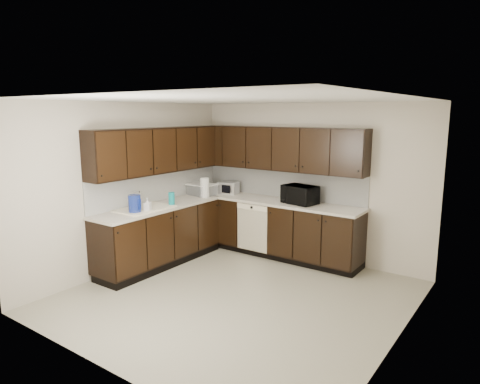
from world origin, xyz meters
name	(u,v)px	position (x,y,z in m)	size (l,w,h in m)	color
floor	(236,296)	(0.00, 0.00, 0.00)	(4.00, 4.00, 0.00)	#9D9882
ceiling	(236,99)	(0.00, 0.00, 2.50)	(4.00, 4.00, 0.00)	white
wall_back	(309,181)	(0.00, 2.00, 1.25)	(4.00, 0.02, 2.50)	beige
wall_left	(129,186)	(-2.00, 0.00, 1.25)	(0.02, 4.00, 2.50)	beige
wall_right	(402,227)	(2.00, 0.00, 1.25)	(0.02, 4.00, 2.50)	beige
wall_front	(101,241)	(0.00, -2.00, 1.25)	(4.00, 0.02, 2.50)	beige
lower_cabinets	(226,234)	(-1.01, 1.11, 0.41)	(3.00, 2.80, 0.90)	black
countertop	(226,203)	(-1.01, 1.11, 0.92)	(3.03, 2.83, 0.04)	beige
backsplash	(223,184)	(-1.22, 1.32, 1.18)	(3.00, 2.80, 0.48)	white
upper_cabinets	(224,149)	(-1.10, 1.20, 1.77)	(3.00, 2.80, 0.70)	black
dishwasher	(252,225)	(-0.70, 1.41, 0.55)	(0.58, 0.04, 0.78)	beige
sink	(144,213)	(-1.68, -0.01, 0.88)	(0.54, 0.82, 0.42)	beige
microwave	(300,195)	(0.01, 1.68, 1.08)	(0.52, 0.35, 0.29)	black
soap_bottle_a	(148,205)	(-1.53, -0.08, 1.04)	(0.09, 0.09, 0.20)	gray
soap_bottle_b	(136,200)	(-1.84, -0.01, 1.06)	(0.09, 0.09, 0.24)	gray
toaster_oven	(228,188)	(-1.41, 1.71, 1.05)	(0.34, 0.25, 0.21)	silver
storage_bin	(201,190)	(-1.73, 1.35, 1.03)	(0.48, 0.35, 0.19)	silver
blue_pitcher	(135,204)	(-1.59, -0.26, 1.07)	(0.18, 0.18, 0.26)	navy
teal_tumbler	(172,199)	(-1.52, 0.41, 1.04)	(0.09, 0.09, 0.21)	#0C8087
paper_towel_roll	(205,188)	(-1.55, 1.23, 1.10)	(0.15, 0.15, 0.33)	silver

